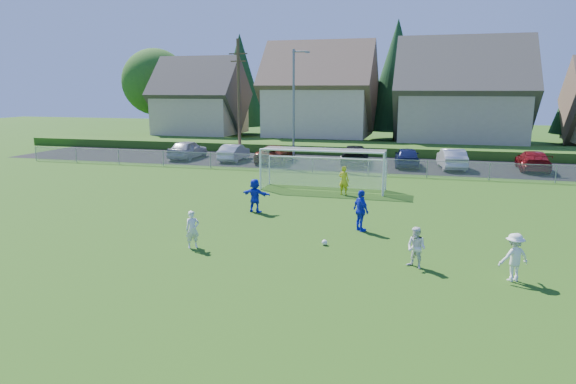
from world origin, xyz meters
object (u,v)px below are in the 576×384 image
at_px(player_blue_b, 255,195).
at_px(player_white_b, 416,248).
at_px(soccer_ball, 325,242).
at_px(car_e, 407,157).
at_px(player_white_a, 192,229).
at_px(goalkeeper, 344,180).
at_px(car_a, 188,149).
at_px(car_f, 452,159).
at_px(car_g, 533,161).
at_px(car_c, 276,154).
at_px(soccer_goal, 324,163).
at_px(car_b, 234,153).
at_px(player_blue_a, 361,211).
at_px(car_d, 355,155).
at_px(player_white_c, 514,257).

bearing_deg(player_blue_b, player_white_b, 154.11).
relative_size(soccer_ball, car_e, 0.05).
relative_size(player_white_a, goalkeeper, 0.86).
distance_m(car_a, car_f, 21.91).
relative_size(player_white_b, car_f, 0.30).
height_order(car_e, car_g, car_e).
relative_size(soccer_ball, player_blue_b, 0.13).
bearing_deg(goalkeeper, car_c, -41.72).
height_order(soccer_ball, player_white_a, player_white_a).
relative_size(car_a, soccer_goal, 0.64).
xyz_separation_m(car_c, soccer_goal, (6.08, -10.21, 0.90)).
height_order(car_c, car_f, car_f).
xyz_separation_m(car_a, car_e, (18.60, 0.26, -0.04)).
height_order(car_g, soccer_goal, soccer_goal).
xyz_separation_m(car_a, car_g, (27.70, 0.80, -0.07)).
bearing_deg(car_b, player_white_b, 122.60).
bearing_deg(car_c, player_blue_a, 115.45).
bearing_deg(car_f, car_b, -6.42).
bearing_deg(car_a, player_white_a, 117.65).
bearing_deg(car_g, player_white_a, 58.25).
height_order(player_white_b, car_a, car_a).
bearing_deg(goalkeeper, soccer_ball, 110.13).
height_order(goalkeeper, car_g, goalkeeper).
bearing_deg(player_blue_a, car_c, -13.35).
bearing_deg(car_b, car_a, -3.80).
height_order(player_white_a, car_e, car_e).
relative_size(player_white_b, player_blue_b, 0.86).
height_order(player_white_a, goalkeeper, goalkeeper).
bearing_deg(player_white_a, car_c, 59.41).
height_order(car_c, car_g, car_g).
relative_size(car_b, car_c, 0.82).
distance_m(player_white_a, car_d, 23.93).
xyz_separation_m(player_blue_b, car_c, (-3.99, 16.79, -0.11)).
bearing_deg(goalkeeper, player_white_a, 86.09).
relative_size(car_a, car_g, 0.93).
bearing_deg(player_white_b, soccer_ball, -174.12).
height_order(player_blue_a, car_e, player_blue_a).
distance_m(goalkeeper, car_d, 12.39).
distance_m(soccer_ball, player_white_c, 6.86).
distance_m(player_white_b, player_blue_b, 10.05).
xyz_separation_m(player_blue_a, player_blue_b, (-5.48, 2.09, -0.06)).
relative_size(player_blue_b, goalkeeper, 0.99).
bearing_deg(car_b, car_e, -179.64).
height_order(soccer_ball, car_g, car_g).
bearing_deg(player_blue_b, goalkeeper, -111.62).
xyz_separation_m(player_white_b, player_white_c, (3.00, -0.40, 0.07)).
height_order(player_white_a, player_blue_b, player_blue_b).
bearing_deg(player_white_a, car_a, 77.19).
distance_m(car_c, car_d, 6.46).
xyz_separation_m(player_blue_a, car_g, (10.16, 19.95, -0.16)).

